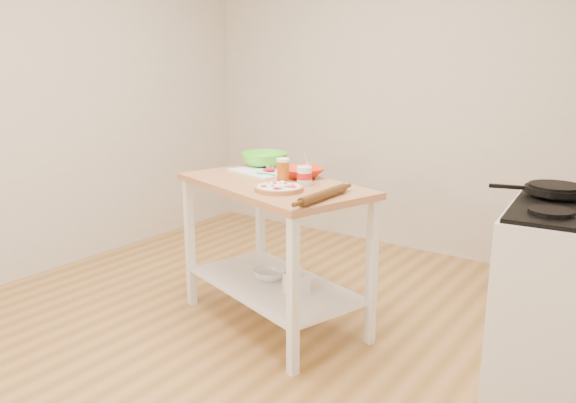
% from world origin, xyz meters
% --- Properties ---
extents(room_shell, '(4.04, 4.54, 2.74)m').
position_xyz_m(room_shell, '(0.00, 0.00, 1.35)').
color(room_shell, '#AE7D40').
rests_on(room_shell, ground).
extents(prep_island, '(1.34, 0.98, 0.90)m').
position_xyz_m(prep_island, '(-0.01, 0.39, 0.65)').
color(prep_island, '#B4774A').
rests_on(prep_island, ground).
extents(skillet, '(0.45, 0.29, 0.03)m').
position_xyz_m(skillet, '(1.45, 0.77, 0.98)').
color(skillet, black).
rests_on(skillet, gas_stove).
extents(pizza, '(0.27, 0.27, 0.04)m').
position_xyz_m(pizza, '(0.16, 0.23, 0.92)').
color(pizza, tan).
rests_on(pizza, prep_island).
extents(cutting_board, '(0.46, 0.39, 0.04)m').
position_xyz_m(cutting_board, '(-0.24, 0.60, 0.91)').
color(cutting_board, white).
rests_on(cutting_board, prep_island).
extents(spatula, '(0.16, 0.05, 0.01)m').
position_xyz_m(spatula, '(-0.15, 0.50, 0.92)').
color(spatula, teal).
rests_on(spatula, cutting_board).
extents(knife, '(0.27, 0.05, 0.01)m').
position_xyz_m(knife, '(-0.27, 0.67, 0.92)').
color(knife, silver).
rests_on(knife, cutting_board).
extents(orange_bowl, '(0.36, 0.36, 0.06)m').
position_xyz_m(orange_bowl, '(0.05, 0.60, 0.93)').
color(orange_bowl, red).
rests_on(orange_bowl, prep_island).
extents(green_bowl, '(0.35, 0.35, 0.10)m').
position_xyz_m(green_bowl, '(-0.36, 0.75, 0.95)').
color(green_bowl, '#55E02F').
rests_on(green_bowl, prep_island).
extents(beer_pint, '(0.08, 0.08, 0.15)m').
position_xyz_m(beer_pint, '(0.07, 0.38, 0.98)').
color(beer_pint, '#AA4D0E').
rests_on(beer_pint, prep_island).
extents(yogurt_tub, '(0.09, 0.09, 0.19)m').
position_xyz_m(yogurt_tub, '(0.18, 0.44, 0.95)').
color(yogurt_tub, white).
rests_on(yogurt_tub, prep_island).
extents(rolling_pin, '(0.05, 0.41, 0.05)m').
position_xyz_m(rolling_pin, '(0.47, 0.19, 0.92)').
color(rolling_pin, '#533113').
rests_on(rolling_pin, prep_island).
extents(shelf_glass_bowl, '(0.29, 0.29, 0.06)m').
position_xyz_m(shelf_glass_bowl, '(-0.07, 0.42, 0.29)').
color(shelf_glass_bowl, silver).
rests_on(shelf_glass_bowl, prep_island).
extents(shelf_bin, '(0.15, 0.15, 0.12)m').
position_xyz_m(shelf_bin, '(0.20, 0.34, 0.32)').
color(shelf_bin, white).
rests_on(shelf_bin, prep_island).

